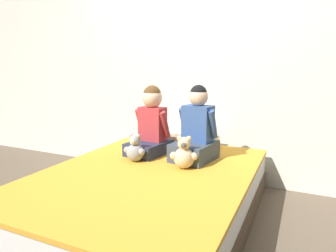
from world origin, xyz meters
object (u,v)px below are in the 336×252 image
Objects in this scene: child_on_left at (151,125)px; teddy_bear_held_by_right_child at (184,155)px; bed at (148,196)px; teddy_bear_held_by_left_child at (135,150)px; child_on_right at (196,131)px; pillow_at_headboard at (187,140)px.

child_on_left reaches higher than teddy_bear_held_by_right_child.
bed is 0.40m from teddy_bear_held_by_left_child.
teddy_bear_held_by_right_child reaches higher than teddy_bear_held_by_left_child.
teddy_bear_held_by_right_child is at bearing -24.08° from child_on_left.
bed is 3.17× the size of child_on_right.
pillow_at_headboard is at bearing 129.71° from child_on_right.
child_on_left is (-0.21, 0.45, 0.46)m from bed.
child_on_left is 2.39× the size of teddy_bear_held_by_right_child.
child_on_right is 2.44× the size of teddy_bear_held_by_right_child.
teddy_bear_held_by_left_child is (-0.01, -0.27, -0.16)m from child_on_left.
child_on_right reaches higher than teddy_bear_held_by_right_child.
pillow_at_headboard is at bearing 91.56° from teddy_bear_held_by_right_child.
pillow_at_headboard is (0.00, 0.82, 0.25)m from bed.
child_on_right reaches higher than teddy_bear_held_by_left_child.
bed is at bearing -39.02° from teddy_bear_held_by_left_child.
pillow_at_headboard is (0.21, 0.64, -0.04)m from teddy_bear_held_by_left_child.
teddy_bear_held_by_right_child is at bearing -81.95° from child_on_right.
teddy_bear_held_by_left_child is at bearing 140.68° from bed.
teddy_bear_held_by_right_child is (-0.00, -0.26, -0.13)m from child_on_right.
child_on_left is 0.98× the size of child_on_right.
teddy_bear_held_by_left_child is (-0.21, 0.17, 0.30)m from bed.
child_on_left is at bearing 130.28° from teddy_bear_held_by_right_child.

